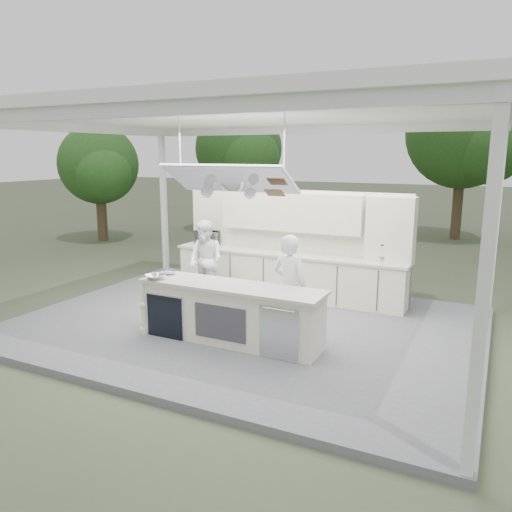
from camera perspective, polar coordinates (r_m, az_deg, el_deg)
The scene contains 12 objects.
ground at distance 9.16m, azimuth -1.16°, elevation -8.31°, with size 90.00×90.00×0.00m, color #3E4932.
stage_deck at distance 9.14m, azimuth -1.16°, elevation -7.96°, with size 8.00×6.00×0.12m, color slate.
tent at distance 8.61m, azimuth -1.28°, elevation 15.54°, with size 8.20×6.20×3.86m.
demo_island at distance 8.12m, azimuth -3.03°, elevation -6.52°, with size 3.10×0.79×0.95m.
back_counter at distance 10.63m, azimuth 3.56°, elevation -2.12°, with size 5.08×0.72×0.95m.
back_wall_unit at distance 10.48m, azimuth 6.33°, elevation 3.08°, with size 5.05×0.48×2.25m.
tree_cluster at distance 17.89m, azimuth 13.23°, elevation 11.91°, with size 19.55×9.40×5.85m.
head_chef at distance 8.16m, azimuth 3.90°, elevation -3.55°, with size 0.63×0.42×1.74m, color white.
sous_chef at distance 10.34m, azimuth -5.77°, elevation -0.53°, with size 0.81×0.63×1.67m, color white.
toaster_oven at distance 11.57m, azimuth -5.48°, elevation 2.16°, with size 0.56×0.38×0.31m, color #B4B6BB.
bowl_large at distance 8.48m, azimuth -11.43°, elevation -2.35°, with size 0.32×0.32×0.08m, color #B2B3B9.
bowl_small at distance 8.78m, azimuth -9.88°, elevation -1.84°, with size 0.23×0.23×0.07m, color #AFB2B6.
Camera 1 is at (3.98, -7.63, 3.14)m, focal length 35.00 mm.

